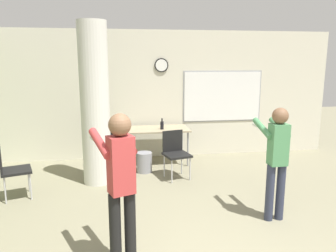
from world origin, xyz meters
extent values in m
cube|color=beige|center=(0.00, 5.06, 1.40)|extent=(8.00, 0.12, 2.80)
cylinder|color=black|center=(0.10, 4.99, 2.05)|extent=(0.30, 0.03, 0.30)
cylinder|color=white|center=(0.10, 4.97, 2.05)|extent=(0.26, 0.01, 0.25)
cube|color=#99999E|center=(1.50, 5.00, 1.35)|extent=(1.83, 0.01, 1.16)
cube|color=white|center=(1.50, 4.99, 1.35)|extent=(1.77, 0.02, 1.10)
cylinder|color=silver|center=(-1.24, 3.55, 1.40)|extent=(0.49, 0.49, 2.80)
cube|color=tan|center=(-0.15, 4.51, 0.74)|extent=(1.50, 0.75, 0.03)
cylinder|color=gray|center=(-0.84, 4.20, 0.36)|extent=(0.04, 0.04, 0.72)
cylinder|color=gray|center=(0.54, 4.20, 0.36)|extent=(0.04, 0.04, 0.72)
cylinder|color=gray|center=(-0.84, 4.83, 0.36)|extent=(0.04, 0.04, 0.72)
cylinder|color=gray|center=(0.54, 4.83, 0.36)|extent=(0.04, 0.04, 0.72)
cylinder|color=black|center=(0.03, 4.40, 0.83)|extent=(0.07, 0.07, 0.16)
cylinder|color=black|center=(0.03, 4.40, 0.95)|extent=(0.03, 0.03, 0.07)
cylinder|color=gray|center=(-0.38, 3.96, 0.20)|extent=(0.30, 0.30, 0.39)
cube|color=black|center=(-2.46, 3.03, 0.45)|extent=(0.56, 0.56, 0.04)
cube|color=black|center=(-2.66, 2.97, 0.67)|extent=(0.15, 0.39, 0.40)
cylinder|color=#B7B7BC|center=(-2.23, 2.92, 0.21)|extent=(0.02, 0.02, 0.43)
cylinder|color=#B7B7BC|center=(-2.35, 3.26, 0.21)|extent=(0.02, 0.02, 0.43)
cylinder|color=#B7B7BC|center=(-2.58, 2.80, 0.21)|extent=(0.02, 0.02, 0.43)
cylinder|color=#B7B7BC|center=(-2.69, 3.14, 0.21)|extent=(0.02, 0.02, 0.43)
cube|color=black|center=(0.19, 3.51, 0.45)|extent=(0.53, 0.53, 0.04)
cube|color=black|center=(0.14, 3.71, 0.67)|extent=(0.39, 0.13, 0.40)
cylinder|color=#B7B7BC|center=(0.06, 3.29, 0.21)|extent=(0.02, 0.02, 0.43)
cylinder|color=#B7B7BC|center=(0.41, 3.38, 0.21)|extent=(0.02, 0.02, 0.43)
cylinder|color=#B7B7BC|center=(-0.03, 3.64, 0.21)|extent=(0.02, 0.02, 0.43)
cylinder|color=#B7B7BC|center=(0.32, 3.73, 0.21)|extent=(0.02, 0.02, 0.43)
cube|color=black|center=(-0.88, 3.98, 0.45)|extent=(0.54, 0.54, 0.04)
cube|color=black|center=(-0.93, 3.79, 0.67)|extent=(0.39, 0.14, 0.40)
cylinder|color=#B7B7BC|center=(-0.65, 4.11, 0.21)|extent=(0.02, 0.02, 0.43)
cylinder|color=#B7B7BC|center=(-1.00, 4.21, 0.21)|extent=(0.02, 0.02, 0.43)
cylinder|color=#B7B7BC|center=(-0.75, 3.76, 0.21)|extent=(0.02, 0.02, 0.43)
cylinder|color=#B7B7BC|center=(-1.10, 3.86, 0.21)|extent=(0.02, 0.02, 0.43)
cylinder|color=#2D3347|center=(1.30, 1.74, 0.39)|extent=(0.11, 0.11, 0.78)
cylinder|color=#2D3347|center=(1.15, 1.73, 0.39)|extent=(0.11, 0.11, 0.78)
cube|color=#4C8C59|center=(1.23, 1.74, 1.06)|extent=(0.23, 0.19, 0.55)
sphere|color=brown|center=(1.23, 1.74, 1.44)|extent=(0.21, 0.21, 0.21)
cylinder|color=#4C8C59|center=(1.35, 1.96, 1.24)|extent=(0.10, 0.49, 0.22)
cylinder|color=#4C8C59|center=(1.09, 1.95, 1.24)|extent=(0.10, 0.49, 0.22)
cube|color=white|center=(1.09, 2.18, 1.24)|extent=(0.04, 0.13, 0.04)
cylinder|color=black|center=(-0.75, 1.00, 0.42)|extent=(0.12, 0.12, 0.83)
cylinder|color=black|center=(-0.91, 0.95, 0.42)|extent=(0.12, 0.12, 0.83)
cube|color=#B23838|center=(-0.83, 0.97, 1.12)|extent=(0.29, 0.26, 0.59)
sphere|color=brown|center=(-0.83, 0.97, 1.53)|extent=(0.22, 0.22, 0.22)
cylinder|color=#B23838|center=(-0.79, 1.24, 1.32)|extent=(0.26, 0.52, 0.24)
cylinder|color=#B23838|center=(-1.04, 1.15, 1.32)|extent=(0.26, 0.52, 0.24)
cube|color=white|center=(-1.12, 1.37, 1.32)|extent=(0.08, 0.13, 0.04)
camera|label=1|loc=(-0.83, -2.17, 2.14)|focal=35.00mm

